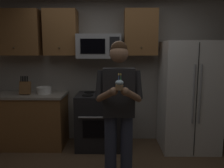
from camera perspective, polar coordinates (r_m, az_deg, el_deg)
name	(u,v)px	position (r m, az deg, el deg)	size (l,w,h in m)	color
wall_back	(109,70)	(4.16, -0.88, 3.58)	(4.40, 0.10, 2.60)	gray
oven_range	(99,120)	(3.94, -3.22, -9.14)	(0.76, 0.70, 0.93)	black
microwave	(99,46)	(3.88, -3.25, 9.44)	(0.74, 0.41, 0.40)	#9EA0A5
refrigerator	(189,96)	(3.98, 18.80, -2.89)	(0.90, 0.75, 1.80)	white
cabinet_row_upper	(66,33)	(4.02, -11.63, 12.52)	(2.78, 0.36, 0.76)	brown
counter_left	(25,120)	(4.25, -21.17, -8.40)	(1.44, 0.66, 0.92)	brown
knife_block	(25,88)	(4.06, -21.09, -0.85)	(0.16, 0.15, 0.32)	brown
bowl_large_white	(44,90)	(4.04, -16.76, -1.46)	(0.25, 0.25, 0.12)	white
person	(119,105)	(2.75, 1.71, -5.30)	(0.60, 0.48, 1.76)	#383F59
cupcake	(119,85)	(2.37, 1.88, -0.16)	(0.09, 0.09, 0.17)	#A87F56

